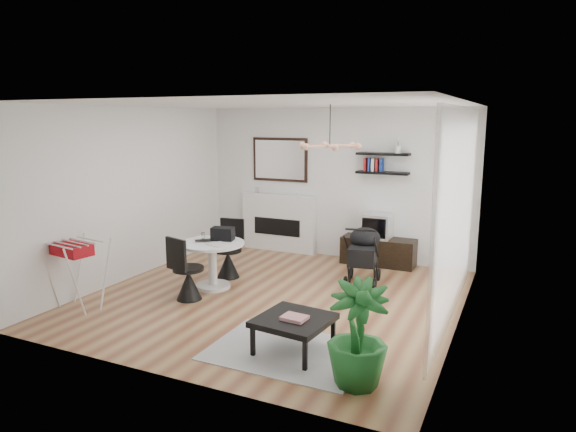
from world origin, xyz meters
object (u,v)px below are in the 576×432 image
at_px(drying_rack, 77,273).
at_px(crt_tv, 377,226).
at_px(fireplace, 279,216).
at_px(stroller, 363,257).
at_px(tv_console, 378,251).
at_px(potted_plant, 357,334).
at_px(dining_table, 212,258).
at_px(coffee_table, 294,321).

bearing_deg(drying_rack, crt_tv, 60.16).
xyz_separation_m(fireplace, stroller, (2.06, -1.27, -0.27)).
height_order(tv_console, potted_plant, potted_plant).
bearing_deg(stroller, crt_tv, 86.35).
xyz_separation_m(crt_tv, stroller, (0.10, -1.11, -0.27)).
distance_m(dining_table, stroller, 2.30).
bearing_deg(potted_plant, crt_tv, 102.83).
relative_size(drying_rack, potted_plant, 0.91).
bearing_deg(dining_table, fireplace, 91.78).
relative_size(tv_console, coffee_table, 1.54).
bearing_deg(drying_rack, fireplace, 83.77).
bearing_deg(tv_console, stroller, -86.97).
distance_m(dining_table, coffee_table, 2.47).
relative_size(drying_rack, coffee_table, 1.13).
bearing_deg(coffee_table, tv_console, 90.98).
bearing_deg(tv_console, coffee_table, -89.02).
relative_size(stroller, coffee_table, 1.17).
xyz_separation_m(fireplace, crt_tv, (1.96, -0.16, 0.00)).
height_order(fireplace, tv_console, fireplace).
bearing_deg(dining_table, stroller, 30.28).
bearing_deg(stroller, tv_console, 84.33).
distance_m(tv_console, potted_plant, 4.23).
relative_size(tv_console, drying_rack, 1.36).
height_order(fireplace, dining_table, fireplace).
relative_size(crt_tv, dining_table, 0.50).
height_order(dining_table, stroller, stroller).
relative_size(tv_console, stroller, 1.31).
bearing_deg(dining_table, coffee_table, -36.20).
distance_m(crt_tv, dining_table, 2.96).
bearing_deg(fireplace, crt_tv, -4.61).
height_order(fireplace, potted_plant, fireplace).
distance_m(dining_table, potted_plant, 3.38).
bearing_deg(stroller, coffee_table, -98.60).
distance_m(crt_tv, stroller, 1.15).
height_order(stroller, coffee_table, stroller).
relative_size(fireplace, drying_rack, 2.32).
bearing_deg(dining_table, crt_tv, 50.24).
xyz_separation_m(crt_tv, coffee_table, (0.10, -3.73, -0.34)).
distance_m(tv_console, dining_table, 2.99).
distance_m(fireplace, potted_plant, 5.17).
bearing_deg(crt_tv, coffee_table, -88.42).
relative_size(dining_table, coffee_table, 1.17).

